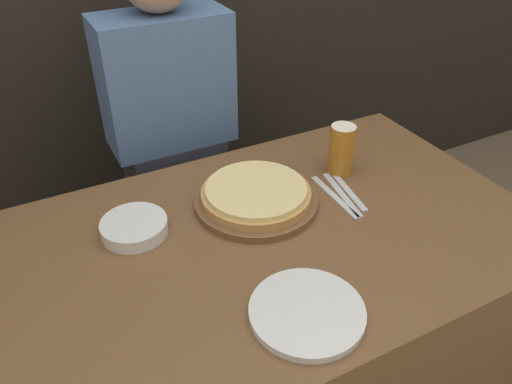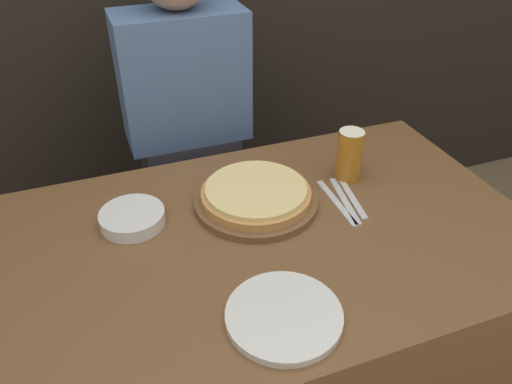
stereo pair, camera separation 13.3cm
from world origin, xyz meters
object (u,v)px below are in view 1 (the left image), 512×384
(side_bowl, at_px, (134,227))
(dinner_knife, at_px, (342,194))
(fork, at_px, (334,197))
(diner_person, at_px, (174,154))
(beer_glass, at_px, (342,148))
(dinner_plate, at_px, (307,312))
(pizza_on_board, at_px, (256,196))
(spoon, at_px, (349,192))

(side_bowl, height_order, dinner_knife, side_bowl)
(fork, distance_m, diner_person, 0.63)
(beer_glass, bearing_deg, dinner_plate, -131.91)
(fork, height_order, dinner_knife, same)
(side_bowl, distance_m, diner_person, 0.53)
(dinner_plate, bearing_deg, beer_glass, 48.09)
(pizza_on_board, relative_size, beer_glass, 2.21)
(pizza_on_board, distance_m, dinner_plate, 0.40)
(fork, bearing_deg, dinner_knife, 0.00)
(beer_glass, distance_m, fork, 0.16)
(side_bowl, distance_m, fork, 0.54)
(dinner_knife, xyz_separation_m, spoon, (0.03, 0.00, 0.00))
(dinner_plate, distance_m, fork, 0.43)
(beer_glass, height_order, diner_person, diner_person)
(dinner_plate, relative_size, spoon, 1.30)
(side_bowl, bearing_deg, fork, -11.14)
(pizza_on_board, xyz_separation_m, beer_glass, (0.30, 0.03, 0.06))
(spoon, bearing_deg, diner_person, 120.22)
(fork, bearing_deg, spoon, 0.00)
(beer_glass, distance_m, spoon, 0.14)
(dinner_knife, height_order, diner_person, diner_person)
(beer_glass, distance_m, side_bowl, 0.63)
(beer_glass, bearing_deg, spoon, -110.79)
(diner_person, bearing_deg, pizza_on_board, -81.96)
(dinner_knife, bearing_deg, pizza_on_board, 162.50)
(dinner_plate, height_order, dinner_knife, dinner_plate)
(dinner_plate, relative_size, dinner_knife, 1.11)
(fork, distance_m, dinner_knife, 0.02)
(dinner_plate, bearing_deg, dinner_knife, 45.32)
(diner_person, bearing_deg, dinner_plate, -91.16)
(fork, distance_m, spoon, 0.05)
(spoon, xyz_separation_m, diner_person, (-0.32, 0.56, -0.08))
(side_bowl, xyz_separation_m, spoon, (0.58, -0.10, -0.02))
(fork, relative_size, spoon, 1.18)
(pizza_on_board, relative_size, dinner_knife, 1.52)
(pizza_on_board, relative_size, diner_person, 0.25)
(dinner_knife, bearing_deg, spoon, 0.00)
(beer_glass, bearing_deg, pizza_on_board, -173.87)
(pizza_on_board, bearing_deg, beer_glass, 6.13)
(pizza_on_board, bearing_deg, side_bowl, 174.41)
(fork, xyz_separation_m, diner_person, (-0.27, 0.56, -0.08))
(beer_glass, distance_m, dinner_knife, 0.15)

